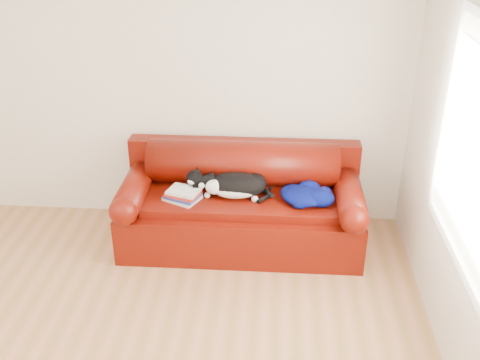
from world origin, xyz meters
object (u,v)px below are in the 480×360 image
(sofa_base, at_px, (241,220))
(cat, at_px, (236,186))
(book_stack, at_px, (183,195))
(blanket, at_px, (306,195))

(sofa_base, relative_size, cat, 2.82)
(sofa_base, height_order, book_stack, book_stack)
(book_stack, distance_m, blanket, 1.05)
(book_stack, xyz_separation_m, blanket, (1.05, 0.05, 0.01))
(book_stack, bearing_deg, cat, 12.23)
(sofa_base, height_order, blanket, blanket)
(sofa_base, distance_m, book_stack, 0.59)
(sofa_base, distance_m, blanket, 0.65)
(cat, distance_m, blanket, 0.61)
(sofa_base, xyz_separation_m, cat, (-0.04, -0.04, 0.36))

